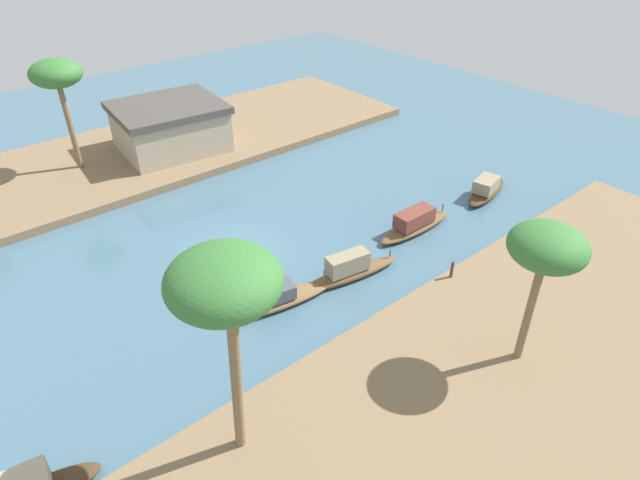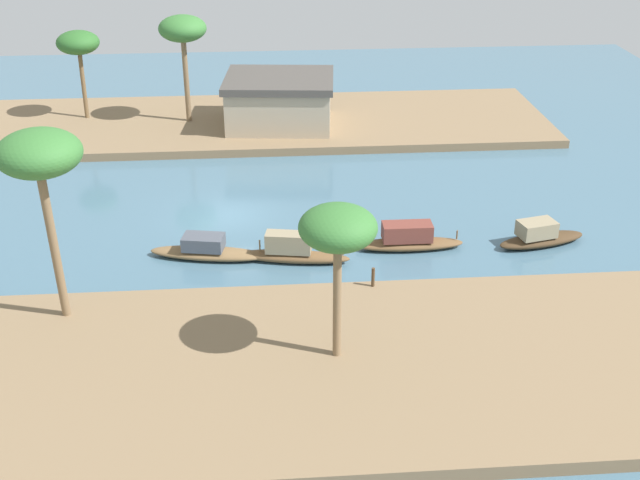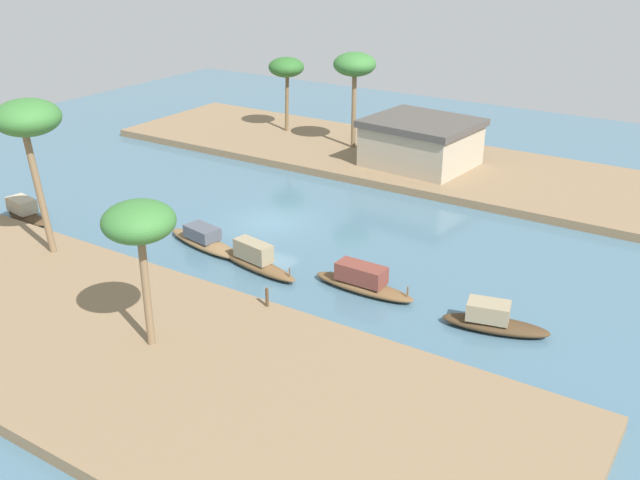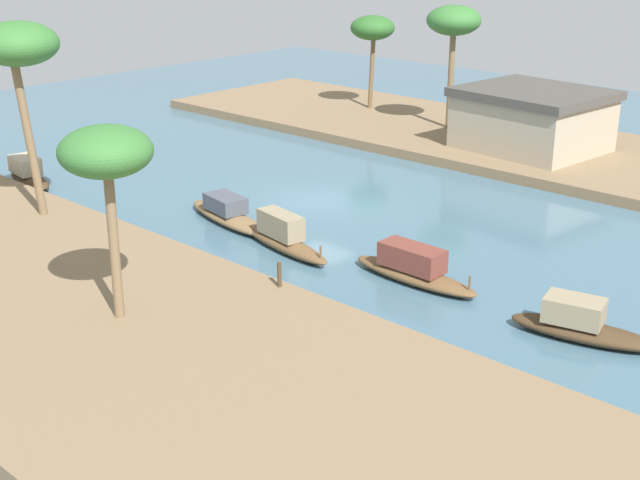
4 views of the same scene
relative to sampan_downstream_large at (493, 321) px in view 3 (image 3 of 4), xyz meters
name	(u,v)px [view 3 (image 3 of 4)]	position (x,y,z in m)	size (l,w,h in m)	color
river_water	(270,222)	(-14.62, 4.46, -0.46)	(68.80, 68.80, 0.00)	#476B7F
riverbank_left	(68,324)	(-14.62, -9.35, -0.21)	(41.18, 11.36, 0.50)	#846B4C
riverbank_right	(386,157)	(-14.62, 18.27, -0.21)	(41.18, 11.36, 0.50)	#846B4C
sampan_downstream_large	(493,321)	(0.00, 0.00, 0.00)	(4.50, 2.19, 1.25)	#47331E
sampan_near_left_bank	(25,212)	(-26.32, -2.71, 0.04)	(3.78, 1.62, 1.26)	#47331E
sampan_with_tall_canopy	(363,281)	(-6.17, 0.12, 0.03)	(5.02, 1.22, 1.28)	brown
sampan_with_red_awning	(204,240)	(-15.40, -0.07, -0.06)	(5.50, 2.19, 1.11)	brown
sampan_foreground	(255,260)	(-11.63, -0.70, 0.05)	(5.21, 1.85, 1.39)	brown
mooring_post	(267,297)	(-8.41, -4.07, 0.46)	(0.14, 0.14, 0.84)	#4C3823
palm_tree_left_near	(28,121)	(-20.60, -5.53, 6.64)	(3.04, 3.04, 7.59)	#7F6647
palm_tree_left_far	(139,224)	(-10.38, -8.82, 4.99)	(2.67, 2.67, 5.78)	#7F6647
palm_tree_right_tall	(355,66)	(-17.36, 18.35, 5.84)	(2.98, 2.98, 6.75)	#7F6647
palm_tree_right_short	(286,68)	(-24.09, 19.65, 4.85)	(2.70, 2.70, 5.63)	brown
riverside_building	(421,142)	(-11.50, 17.19, 1.60)	(7.33, 6.59, 3.07)	tan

